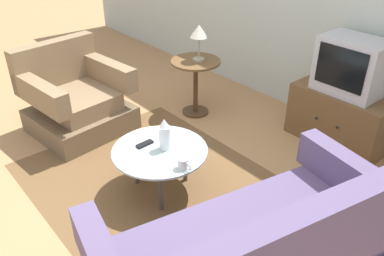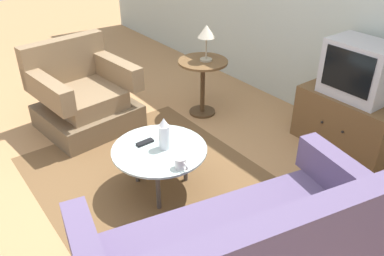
{
  "view_description": "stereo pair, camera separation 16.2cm",
  "coord_description": "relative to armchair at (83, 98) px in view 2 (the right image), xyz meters",
  "views": [
    {
      "loc": [
        2.22,
        -1.31,
        2.13
      ],
      "look_at": [
        0.18,
        0.43,
        0.55
      ],
      "focal_mm": 36.95,
      "sensor_mm": 36.0,
      "label": 1
    },
    {
      "loc": [
        2.32,
        -1.19,
        2.13
      ],
      "look_at": [
        0.18,
        0.43,
        0.55
      ],
      "focal_mm": 36.95,
      "sensor_mm": 36.0,
      "label": 2
    }
  ],
  "objects": [
    {
      "name": "armchair",
      "position": [
        0.0,
        0.0,
        0.0
      ],
      "size": [
        0.94,
        0.98,
        0.87
      ],
      "rotation": [
        0.0,
        0.0,
        -1.46
      ],
      "color": "brown",
      "rests_on": "ground"
    },
    {
      "name": "side_table",
      "position": [
        0.55,
        1.15,
        0.14
      ],
      "size": [
        0.53,
        0.53,
        0.63
      ],
      "color": "brown",
      "rests_on": "ground"
    },
    {
      "name": "television",
      "position": [
        1.92,
        1.84,
        0.49
      ],
      "size": [
        0.58,
        0.4,
        0.51
      ],
      "color": "#B7B7BC",
      "rests_on": "tv_stand"
    },
    {
      "name": "vase",
      "position": [
        1.42,
        0.08,
        0.22
      ],
      "size": [
        0.09,
        0.09,
        0.27
      ],
      "color": "white",
      "rests_on": "coffee_table"
    },
    {
      "name": "coffee_table",
      "position": [
        1.4,
        0.04,
        0.06
      ],
      "size": [
        0.76,
        0.76,
        0.4
      ],
      "color": "#B2C6C1",
      "rests_on": "ground"
    },
    {
      "name": "ground_plane",
      "position": [
        1.32,
        -0.14,
        -0.31
      ],
      "size": [
        16.0,
        16.0,
        0.0
      ],
      "primitive_type": "plane",
      "color": "#AD7F51"
    },
    {
      "name": "table_lamp",
      "position": [
        0.57,
        1.18,
        0.61
      ],
      "size": [
        0.18,
        0.18,
        0.38
      ],
      "color": "#9E937A",
      "rests_on": "side_table"
    },
    {
      "name": "tv_remote_dark",
      "position": [
        1.27,
        -0.01,
        0.11
      ],
      "size": [
        0.06,
        0.15,
        0.02
      ],
      "rotation": [
        0.0,
        0.0,
        4.75
      ],
      "color": "black",
      "rests_on": "coffee_table"
    },
    {
      "name": "area_rug",
      "position": [
        1.4,
        0.04,
        -0.31
      ],
      "size": [
        2.43,
        1.78,
        0.0
      ],
      "primitive_type": "cube",
      "color": "brown",
      "rests_on": "ground"
    },
    {
      "name": "mug",
      "position": [
        1.72,
        0.02,
        0.14
      ],
      "size": [
        0.13,
        0.08,
        0.09
      ],
      "color": "white",
      "rests_on": "coffee_table"
    },
    {
      "name": "tv_stand",
      "position": [
        1.92,
        1.84,
        -0.04
      ],
      "size": [
        0.93,
        0.51,
        0.54
      ],
      "color": "brown",
      "rests_on": "ground"
    }
  ]
}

